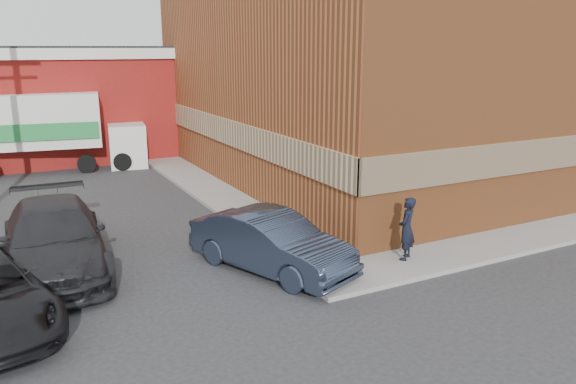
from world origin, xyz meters
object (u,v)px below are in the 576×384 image
brick_building (376,67)px  suv_b (54,238)px  man (407,229)px  warehouse (7,103)px  sedan (271,242)px  box_truck (53,127)px

brick_building → suv_b: brick_building is taller
brick_building → suv_b: bearing=-157.3°
brick_building → man: size_ratio=10.89×
man → warehouse: bearing=-105.1°
man → suv_b: (-8.20, 3.77, -0.11)m
brick_building → suv_b: 15.80m
brick_building → sedan: (-9.30, -8.50, -3.93)m
man → suv_b: bearing=-62.3°
warehouse → sedan: (5.20, -19.50, -2.06)m
man → box_truck: (-6.90, 16.58, 1.08)m
suv_b → man: bearing=-21.6°
man → box_truck: bearing=-105.0°
sedan → suv_b: (-4.85, 2.58, 0.10)m
man → box_truck: 17.99m
sedan → box_truck: 15.85m
brick_building → box_truck: 14.81m
brick_building → suv_b: (-14.15, -5.91, -3.83)m
man → suv_b: 9.03m
warehouse → man: warehouse is taller
sedan → box_truck: bearing=81.2°
brick_building → box_truck: size_ratio=2.46×
warehouse → sedan: warehouse is taller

